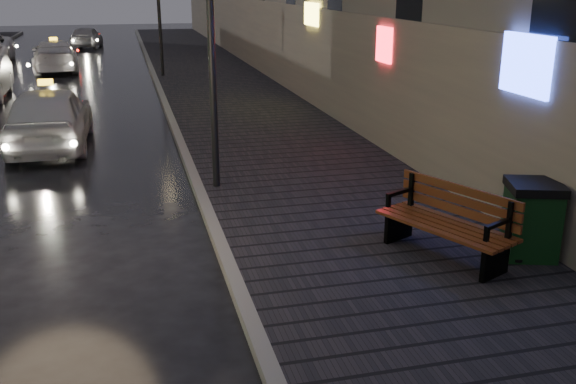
# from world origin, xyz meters

# --- Properties ---
(ground) EXTENTS (120.00, 120.00, 0.00)m
(ground) POSITION_xyz_m (0.00, 0.00, 0.00)
(ground) COLOR black
(ground) RESTS_ON ground
(sidewalk) EXTENTS (4.60, 58.00, 0.15)m
(sidewalk) POSITION_xyz_m (3.90, 21.00, 0.07)
(sidewalk) COLOR black
(sidewalk) RESTS_ON ground
(curb) EXTENTS (0.20, 58.00, 0.15)m
(curb) POSITION_xyz_m (1.50, 21.00, 0.07)
(curb) COLOR slate
(curb) RESTS_ON ground
(lamp_near) EXTENTS (0.36, 0.36, 5.28)m
(lamp_near) POSITION_xyz_m (1.85, 6.00, 3.49)
(lamp_near) COLOR black
(lamp_near) RESTS_ON sidewalk
(bench) EXTENTS (1.51, 2.18, 1.06)m
(bench) POSITION_xyz_m (4.64, 1.80, 0.68)
(bench) COLOR black
(bench) RESTS_ON sidewalk
(trash_bin) EXTENTS (0.93, 0.93, 1.13)m
(trash_bin) POSITION_xyz_m (5.80, 1.51, 0.72)
(trash_bin) COLOR black
(trash_bin) RESTS_ON sidewalk
(taxi_near) EXTENTS (1.95, 4.65, 1.57)m
(taxi_near) POSITION_xyz_m (-1.63, 10.63, 0.79)
(taxi_near) COLOR silver
(taxi_near) RESTS_ON ground
(taxi_mid) EXTENTS (2.38, 5.01, 1.41)m
(taxi_mid) POSITION_xyz_m (-2.77, 25.63, 0.71)
(taxi_mid) COLOR silver
(taxi_mid) RESTS_ON ground
(car_far) EXTENTS (2.05, 4.05, 1.32)m
(car_far) POSITION_xyz_m (-1.86, 36.82, 0.66)
(car_far) COLOR #A8A9B1
(car_far) RESTS_ON ground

